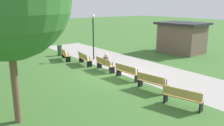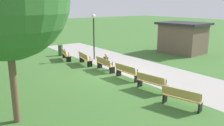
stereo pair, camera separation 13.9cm
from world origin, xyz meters
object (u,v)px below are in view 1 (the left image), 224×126
object	(u,v)px
bench_5	(182,97)
lamp_post	(93,28)
bench_1	(84,58)
bench_4	(152,82)
person_seated	(107,62)
bench_0	(65,54)
trash_bin	(60,50)
kiosk	(182,37)
bench_3	(127,71)
bench_2	(105,64)

from	to	relation	value
bench_5	lamp_post	xyz separation A→B (m)	(-10.19, 1.97, 2.08)
bench_1	bench_4	world-z (taller)	same
person_seated	lamp_post	size ratio (longest dim) A/B	0.33
bench_0	bench_1	size ratio (longest dim) A/B	1.01
trash_bin	kiosk	distance (m)	11.05
bench_1	trash_bin	distance (m)	4.09
bench_1	trash_bin	xyz separation A→B (m)	(-4.09, -0.06, -0.01)
bench_3	lamp_post	bearing A→B (deg)	164.42
person_seated	bench_3	bearing A→B (deg)	-0.63
bench_4	lamp_post	world-z (taller)	lamp_post
bench_2	bench_4	world-z (taller)	same
lamp_post	bench_0	bearing A→B (deg)	-119.93
bench_2	lamp_post	bearing A→B (deg)	162.35
bench_4	bench_1	bearing A→B (deg)	171.16
bench_2	bench_3	xyz separation A→B (m)	(2.29, 0.00, 0.00)
bench_2	trash_bin	distance (m)	6.38
person_seated	kiosk	bearing A→B (deg)	99.49
person_seated	lamp_post	xyz separation A→B (m)	(-3.45, 1.13, 1.91)
lamp_post	bench_3	bearing A→B (deg)	-12.63
bench_1	bench_3	world-z (taller)	same
bench_3	bench_4	xyz separation A→B (m)	(2.28, -0.23, 0.00)
bench_5	person_seated	xyz separation A→B (m)	(-6.74, 0.84, 0.16)
bench_3	trash_bin	size ratio (longest dim) A/B	1.88
bench_3	bench_4	bearing A→B (deg)	-8.81
bench_1	bench_3	xyz separation A→B (m)	(4.57, 0.23, 0.00)
bench_1	kiosk	world-z (taller)	kiosk
bench_0	kiosk	distance (m)	10.65
trash_bin	person_seated	bearing A→B (deg)	3.87
person_seated	lamp_post	world-z (taller)	lamp_post
bench_5	person_seated	size ratio (longest dim) A/B	1.48
lamp_post	kiosk	bearing A→B (deg)	73.35
person_seated	bench_0	bearing A→B (deg)	-166.70
bench_2	bench_4	distance (m)	4.57
bench_0	bench_2	xyz separation A→B (m)	(4.52, 0.70, 0.00)
bench_3	trash_bin	world-z (taller)	trash_bin
bench_4	person_seated	size ratio (longest dim) A/B	1.47
lamp_post	bench_2	bearing A→B (deg)	-20.60
person_seated	bench_5	bearing A→B (deg)	-4.14
bench_1	lamp_post	world-z (taller)	lamp_post
bench_1	bench_4	size ratio (longest dim) A/B	1.00
bench_1	person_seated	bearing A→B (deg)	17.87
kiosk	trash_bin	bearing A→B (deg)	-124.85
person_seated	kiosk	size ratio (longest dim) A/B	0.27
bench_4	person_seated	xyz separation A→B (m)	(-4.50, 0.37, 0.16)
bench_0	person_seated	bearing A→B (deg)	25.09
bench_3	kiosk	world-z (taller)	kiosk
bench_2	bench_4	size ratio (longest dim) A/B	0.98
bench_4	lamp_post	bearing A→B (deg)	160.43
bench_3	bench_0	bearing A→B (deg)	-177.09
bench_0	bench_1	bearing A→B (deg)	26.46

